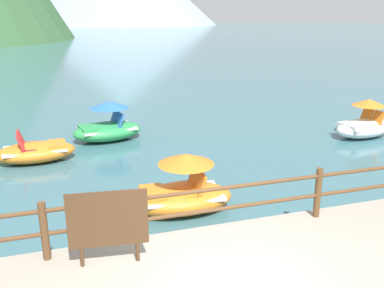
{
  "coord_description": "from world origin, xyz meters",
  "views": [
    {
      "loc": [
        -1.96,
        -4.58,
        4.06
      ],
      "look_at": [
        1.04,
        5.0,
        0.9
      ],
      "focal_mm": 39.76,
      "sensor_mm": 36.0,
      "label": 1
    }
  ],
  "objects_px": {
    "pedal_boat_0": "(36,152)",
    "sign_board": "(108,220)",
    "pedal_boat_2": "(364,124)",
    "pedal_boat_3": "(107,127)",
    "pedal_boat_4": "(181,192)"
  },
  "relations": [
    {
      "from": "pedal_boat_4",
      "to": "sign_board",
      "type": "bearing_deg",
      "value": -128.89
    },
    {
      "from": "sign_board",
      "to": "pedal_boat_4",
      "type": "relative_size",
      "value": 0.53
    },
    {
      "from": "sign_board",
      "to": "pedal_boat_0",
      "type": "bearing_deg",
      "value": 101.6
    },
    {
      "from": "pedal_boat_2",
      "to": "pedal_boat_3",
      "type": "bearing_deg",
      "value": 165.06
    },
    {
      "from": "pedal_boat_2",
      "to": "pedal_boat_3",
      "type": "distance_m",
      "value": 8.52
    },
    {
      "from": "pedal_boat_2",
      "to": "pedal_boat_4",
      "type": "bearing_deg",
      "value": -154.54
    },
    {
      "from": "pedal_boat_2",
      "to": "pedal_boat_4",
      "type": "relative_size",
      "value": 1.04
    },
    {
      "from": "pedal_boat_0",
      "to": "pedal_boat_3",
      "type": "relative_size",
      "value": 0.91
    },
    {
      "from": "pedal_boat_0",
      "to": "pedal_boat_4",
      "type": "xyz_separation_m",
      "value": [
        3.04,
        -4.21,
        0.14
      ]
    },
    {
      "from": "sign_board",
      "to": "pedal_boat_3",
      "type": "bearing_deg",
      "value": 83.73
    },
    {
      "from": "pedal_boat_2",
      "to": "sign_board",
      "type": "bearing_deg",
      "value": -148.13
    },
    {
      "from": "pedal_boat_3",
      "to": "pedal_boat_4",
      "type": "bearing_deg",
      "value": -81.32
    },
    {
      "from": "sign_board",
      "to": "pedal_boat_2",
      "type": "distance_m",
      "value": 10.73
    },
    {
      "from": "pedal_boat_2",
      "to": "pedal_boat_4",
      "type": "distance_m",
      "value": 8.15
    },
    {
      "from": "pedal_boat_0",
      "to": "sign_board",
      "type": "bearing_deg",
      "value": -78.4
    }
  ]
}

